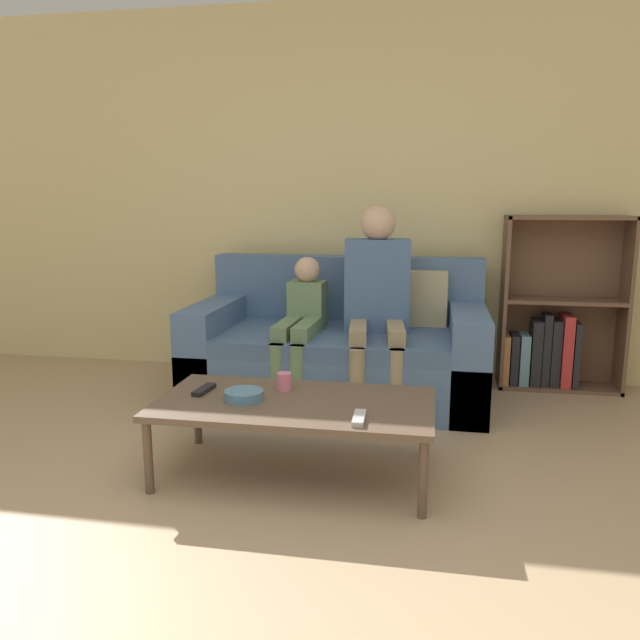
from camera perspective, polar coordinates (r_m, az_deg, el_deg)
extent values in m
cube|color=beige|center=(4.54, 3.41, 11.39)|extent=(12.00, 0.06, 2.60)
cube|color=#4C6B93|center=(4.05, 1.63, -4.70)|extent=(1.85, 0.98, 0.35)
cube|color=#466288|center=(3.91, 1.44, -1.90)|extent=(1.41, 0.80, 0.10)
cube|color=#4C6B93|center=(4.33, 2.47, 2.98)|extent=(1.85, 0.18, 0.44)
cube|color=#4C6B93|center=(4.21, -9.37, -2.39)|extent=(0.22, 0.98, 0.61)
cube|color=#4C6B93|center=(3.98, 13.31, -3.35)|extent=(0.22, 0.98, 0.61)
cube|color=tan|center=(4.15, 9.07, 1.96)|extent=(0.36, 0.12, 0.36)
cube|color=brown|center=(4.40, 16.42, 1.57)|extent=(0.02, 0.28, 1.16)
cube|color=brown|center=(4.55, 26.08, 1.18)|extent=(0.02, 0.28, 1.16)
cube|color=brown|center=(4.58, 21.04, 1.64)|extent=(0.79, 0.02, 1.16)
cube|color=brown|center=(4.58, 20.83, -5.65)|extent=(0.79, 0.28, 0.02)
cube|color=brown|center=(4.45, 21.35, 1.67)|extent=(0.74, 0.28, 0.02)
cube|color=brown|center=(4.41, 21.86, 8.69)|extent=(0.79, 0.28, 0.02)
cube|color=#B77542|center=(4.47, 16.57, -3.39)|extent=(0.04, 0.20, 0.34)
cube|color=#232328|center=(4.48, 17.27, -3.38)|extent=(0.05, 0.19, 0.34)
cube|color=#6699A8|center=(4.48, 18.10, -3.38)|extent=(0.06, 0.19, 0.34)
cube|color=#232328|center=(4.48, 19.07, -2.79)|extent=(0.07, 0.19, 0.44)
cube|color=#232328|center=(4.48, 19.91, -2.54)|extent=(0.05, 0.16, 0.49)
cube|color=#232328|center=(4.50, 20.64, -2.81)|extent=(0.06, 0.18, 0.45)
cube|color=red|center=(4.52, 21.50, -2.58)|extent=(0.07, 0.22, 0.49)
cube|color=#232328|center=(4.53, 22.22, -2.88)|extent=(0.04, 0.23, 0.44)
cylinder|color=brown|center=(2.88, -15.44, -11.99)|extent=(0.04, 0.04, 0.33)
cylinder|color=brown|center=(2.61, 9.41, -14.14)|extent=(0.04, 0.04, 0.33)
cylinder|color=brown|center=(3.37, -11.13, -8.32)|extent=(0.04, 0.04, 0.33)
cylinder|color=brown|center=(3.15, 9.63, -9.66)|extent=(0.04, 0.04, 0.33)
cube|color=brown|center=(2.88, -2.30, -7.67)|extent=(1.26, 0.66, 0.03)
cylinder|color=#9E8966|center=(3.55, 3.39, -6.14)|extent=(0.10, 0.10, 0.45)
cylinder|color=#9E8966|center=(3.56, 6.99, -6.19)|extent=(0.10, 0.10, 0.45)
cube|color=#9E8966|center=(3.73, 3.50, -1.05)|extent=(0.14, 0.45, 0.09)
cube|color=#9E8966|center=(3.74, 6.91, -1.10)|extent=(0.14, 0.45, 0.09)
cube|color=#476693|center=(3.94, 5.22, 3.18)|extent=(0.42, 0.24, 0.58)
sphere|color=#D1A889|center=(3.91, 5.32, 8.82)|extent=(0.22, 0.22, 0.22)
cylinder|color=#66845B|center=(3.66, -3.98, -5.64)|extent=(0.09, 0.09, 0.45)
cylinder|color=#66845B|center=(3.63, -2.09, -5.78)|extent=(0.09, 0.09, 0.45)
cube|color=#66845B|center=(3.83, -2.96, -0.73)|extent=(0.11, 0.44, 0.09)
cube|color=#66845B|center=(3.80, -1.15, -0.82)|extent=(0.11, 0.44, 0.09)
cube|color=#66845B|center=(4.04, -1.15, 1.44)|extent=(0.23, 0.21, 0.30)
sphere|color=#D1A889|center=(4.01, -1.16, 4.62)|extent=(0.16, 0.16, 0.16)
cylinder|color=pink|center=(3.02, -3.28, -5.64)|extent=(0.07, 0.07, 0.09)
cube|color=black|center=(3.04, -10.56, -6.29)|extent=(0.07, 0.17, 0.02)
cube|color=#B7B7BC|center=(2.63, 3.59, -8.93)|extent=(0.05, 0.17, 0.02)
cylinder|color=teal|center=(2.90, -6.97, -6.84)|extent=(0.18, 0.18, 0.05)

